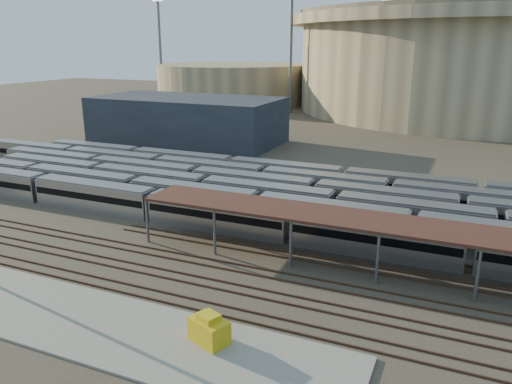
% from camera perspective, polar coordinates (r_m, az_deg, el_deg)
% --- Properties ---
extents(ground, '(420.00, 420.00, 0.00)m').
position_cam_1_polar(ground, '(53.41, -5.91, -7.48)').
color(ground, '#383026').
rests_on(ground, ground).
extents(apron, '(50.00, 9.00, 0.20)m').
position_cam_1_polar(apron, '(45.54, -21.16, -13.01)').
color(apron, gray).
rests_on(apron, ground).
extents(subway_trains, '(125.38, 23.90, 3.60)m').
position_cam_1_polar(subway_trains, '(66.97, 5.18, -0.73)').
color(subway_trains, silver).
rests_on(subway_trains, ground).
extents(inspection_shed, '(60.30, 6.00, 5.30)m').
position_cam_1_polar(inspection_shed, '(49.28, 19.40, -4.25)').
color(inspection_shed, '#5B5B60').
rests_on(inspection_shed, ground).
extents(empty_tracks, '(170.00, 9.62, 0.18)m').
position_cam_1_polar(empty_tracks, '(49.51, -8.77, -9.52)').
color(empty_tracks, '#4C3323').
rests_on(empty_tracks, ground).
extents(stadium, '(124.00, 124.00, 32.50)m').
position_cam_1_polar(stadium, '(182.33, 24.43, 13.64)').
color(stadium, tan).
rests_on(stadium, ground).
extents(secondary_arena, '(56.00, 56.00, 14.00)m').
position_cam_1_polar(secondary_arena, '(192.34, -2.64, 12.32)').
color(secondary_arena, tan).
rests_on(secondary_arena, ground).
extents(service_building, '(42.00, 20.00, 10.00)m').
position_cam_1_polar(service_building, '(115.14, -7.88, 8.20)').
color(service_building, '#1E232D').
rests_on(service_building, ground).
extents(floodlight_0, '(4.00, 1.00, 38.40)m').
position_cam_1_polar(floodlight_0, '(161.64, 4.02, 16.30)').
color(floodlight_0, '#5B5B60').
rests_on(floodlight_0, ground).
extents(floodlight_1, '(4.00, 1.00, 38.40)m').
position_cam_1_polar(floodlight_1, '(195.63, -10.91, 16.13)').
color(floodlight_1, '#5B5B60').
rests_on(floodlight_1, ground).
extents(floodlight_3, '(4.00, 1.00, 38.40)m').
position_cam_1_polar(floodlight_3, '(205.14, 14.43, 15.93)').
color(floodlight_3, '#5B5B60').
rests_on(floodlight_3, ground).
extents(yellow_equipment, '(3.44, 2.81, 1.85)m').
position_cam_1_polar(yellow_equipment, '(38.91, -5.38, -15.50)').
color(yellow_equipment, gold).
rests_on(yellow_equipment, apron).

